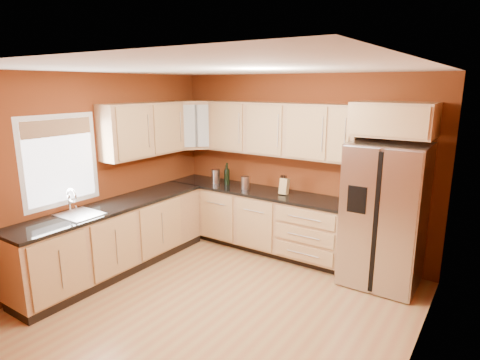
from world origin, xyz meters
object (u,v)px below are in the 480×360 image
at_px(knife_block, 284,186).
at_px(refrigerator, 384,215).
at_px(soap_dispenser, 344,197).
at_px(canister_left, 216,176).
at_px(wine_bottle_a, 226,175).

bearing_deg(knife_block, refrigerator, -6.24).
distance_m(knife_block, soap_dispenser, 0.88).
bearing_deg(canister_left, soap_dispenser, 0.94).
xyz_separation_m(refrigerator, knife_block, (-1.43, 0.08, 0.14)).
relative_size(wine_bottle_a, knife_block, 1.31).
xyz_separation_m(refrigerator, soap_dispenser, (-0.55, 0.09, 0.12)).
relative_size(knife_block, soap_dispenser, 1.25).
bearing_deg(canister_left, knife_block, 1.27).
xyz_separation_m(refrigerator, wine_bottle_a, (-2.47, 0.12, 0.18)).
height_order(refrigerator, wine_bottle_a, refrigerator).
xyz_separation_m(wine_bottle_a, soap_dispenser, (1.92, -0.03, -0.06)).
xyz_separation_m(canister_left, knife_block, (1.20, 0.03, 0.00)).
height_order(refrigerator, knife_block, refrigerator).
relative_size(refrigerator, knife_block, 7.83).
height_order(knife_block, soap_dispenser, knife_block).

